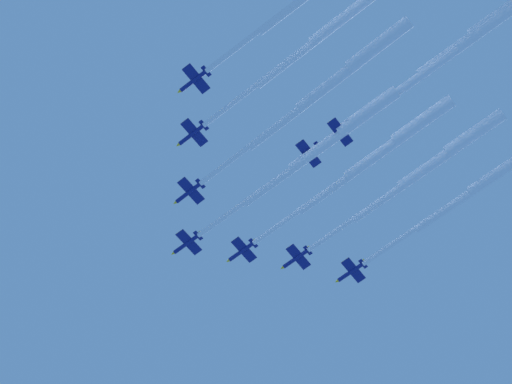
{
  "coord_description": "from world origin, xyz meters",
  "views": [
    {
      "loc": [
        -21.5,
        -82.15,
        -62.05
      ],
      "look_at": [
        0.0,
        0.0,
        162.8
      ],
      "focal_mm": 62.81,
      "sensor_mm": 36.0,
      "label": 1
    }
  ],
  "objects_px": {
    "jet_port_mid": "(346,15)",
    "jet_starboard_inner": "(376,155)",
    "jet_starboard_outer": "(504,168)",
    "jet_trail_port": "(451,51)",
    "jet_port_inner": "(330,84)",
    "jet_lead": "(321,147)",
    "jet_starboard_mid": "(428,166)",
    "jet_trail_starboard": "(491,23)"
  },
  "relations": [
    {
      "from": "jet_starboard_outer",
      "to": "jet_trail_port",
      "type": "height_order",
      "value": "jet_trail_port"
    },
    {
      "from": "jet_port_mid",
      "to": "jet_trail_port",
      "type": "relative_size",
      "value": 1.11
    },
    {
      "from": "jet_starboard_mid",
      "to": "jet_starboard_outer",
      "type": "xyz_separation_m",
      "value": [
        18.5,
        -5.35,
        -3.09
      ]
    },
    {
      "from": "jet_port_inner",
      "to": "jet_starboard_outer",
      "type": "height_order",
      "value": "jet_port_inner"
    },
    {
      "from": "jet_port_inner",
      "to": "jet_trail_starboard",
      "type": "bearing_deg",
      "value": -35.78
    },
    {
      "from": "jet_port_inner",
      "to": "jet_starboard_mid",
      "type": "distance_m",
      "value": 35.91
    },
    {
      "from": "jet_lead",
      "to": "jet_port_inner",
      "type": "height_order",
      "value": "jet_lead"
    },
    {
      "from": "jet_port_inner",
      "to": "jet_port_mid",
      "type": "height_order",
      "value": "jet_port_mid"
    },
    {
      "from": "jet_starboard_outer",
      "to": "jet_trail_starboard",
      "type": "xyz_separation_m",
      "value": [
        -16.09,
        -35.17,
        0.6
      ]
    },
    {
      "from": "jet_port_inner",
      "to": "jet_starboard_mid",
      "type": "bearing_deg",
      "value": 25.68
    },
    {
      "from": "jet_starboard_mid",
      "to": "jet_starboard_outer",
      "type": "relative_size",
      "value": 0.9
    },
    {
      "from": "jet_starboard_inner",
      "to": "jet_trail_starboard",
      "type": "xyz_separation_m",
      "value": [
        17.12,
        -40.76,
        -1.42
      ]
    },
    {
      "from": "jet_starboard_mid",
      "to": "jet_trail_starboard",
      "type": "bearing_deg",
      "value": -86.6
    },
    {
      "from": "jet_port_inner",
      "to": "jet_starboard_outer",
      "type": "distance_m",
      "value": 51.79
    },
    {
      "from": "jet_lead",
      "to": "jet_port_inner",
      "type": "distance_m",
      "value": 17.21
    },
    {
      "from": "jet_starboard_outer",
      "to": "jet_trail_port",
      "type": "bearing_deg",
      "value": -131.78
    },
    {
      "from": "jet_lead",
      "to": "jet_trail_port",
      "type": "relative_size",
      "value": 1.0
    },
    {
      "from": "jet_trail_port",
      "to": "jet_trail_starboard",
      "type": "distance_m",
      "value": 11.74
    },
    {
      "from": "jet_trail_port",
      "to": "jet_starboard_mid",
      "type": "bearing_deg",
      "value": 81.63
    },
    {
      "from": "jet_port_mid",
      "to": "jet_starboard_inner",
      "type": "bearing_deg",
      "value": 61.49
    },
    {
      "from": "jet_port_mid",
      "to": "jet_starboard_mid",
      "type": "relative_size",
      "value": 1.14
    },
    {
      "from": "jet_port_inner",
      "to": "jet_starboard_outer",
      "type": "relative_size",
      "value": 0.97
    },
    {
      "from": "jet_starboard_inner",
      "to": "jet_trail_starboard",
      "type": "distance_m",
      "value": 44.23
    },
    {
      "from": "jet_port_mid",
      "to": "jet_trail_starboard",
      "type": "height_order",
      "value": "jet_port_mid"
    },
    {
      "from": "jet_trail_port",
      "to": "jet_lead",
      "type": "bearing_deg",
      "value": 127.51
    },
    {
      "from": "jet_starboard_mid",
      "to": "jet_trail_port",
      "type": "xyz_separation_m",
      "value": [
        -4.59,
        -31.19,
        -1.18
      ]
    },
    {
      "from": "jet_starboard_mid",
      "to": "jet_starboard_outer",
      "type": "bearing_deg",
      "value": -16.14
    },
    {
      "from": "jet_port_mid",
      "to": "jet_starboard_outer",
      "type": "bearing_deg",
      "value": 28.32
    },
    {
      "from": "jet_lead",
      "to": "jet_trail_port",
      "type": "height_order",
      "value": "jet_trail_port"
    },
    {
      "from": "jet_lead",
      "to": "jet_port_mid",
      "type": "bearing_deg",
      "value": -95.13
    },
    {
      "from": "jet_starboard_outer",
      "to": "jet_trail_starboard",
      "type": "height_order",
      "value": "jet_trail_starboard"
    },
    {
      "from": "jet_port_inner",
      "to": "jet_trail_port",
      "type": "height_order",
      "value": "jet_trail_port"
    },
    {
      "from": "jet_lead",
      "to": "jet_starboard_outer",
      "type": "distance_m",
      "value": 48.65
    },
    {
      "from": "jet_starboard_mid",
      "to": "jet_trail_starboard",
      "type": "distance_m",
      "value": 40.67
    },
    {
      "from": "jet_starboard_outer",
      "to": "jet_lead",
      "type": "bearing_deg",
      "value": 171.93
    },
    {
      "from": "jet_lead",
      "to": "jet_starboard_mid",
      "type": "xyz_separation_m",
      "value": [
        29.66,
        -1.47,
        1.93
      ]
    },
    {
      "from": "jet_lead",
      "to": "jet_starboard_mid",
      "type": "distance_m",
      "value": 29.76
    },
    {
      "from": "jet_lead",
      "to": "jet_starboard_outer",
      "type": "xyz_separation_m",
      "value": [
        48.16,
        -6.83,
        -1.17
      ]
    },
    {
      "from": "jet_lead",
      "to": "jet_trail_starboard",
      "type": "height_order",
      "value": "jet_lead"
    },
    {
      "from": "jet_port_mid",
      "to": "jet_starboard_outer",
      "type": "xyz_separation_m",
      "value": [
        51.25,
        27.62,
        -3.6
      ]
    },
    {
      "from": "jet_lead",
      "to": "jet_port_mid",
      "type": "xyz_separation_m",
      "value": [
        -3.09,
        -34.45,
        2.44
      ]
    },
    {
      "from": "jet_port_mid",
      "to": "jet_trail_starboard",
      "type": "relative_size",
      "value": 1.08
    }
  ]
}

